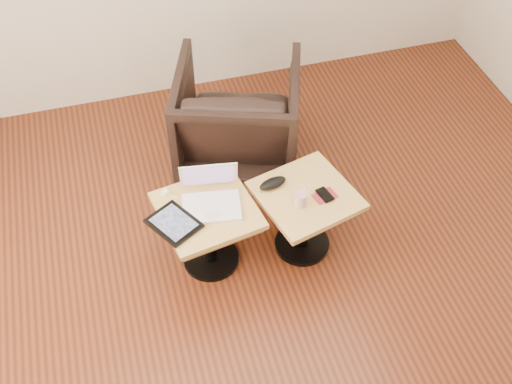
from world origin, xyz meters
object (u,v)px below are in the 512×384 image
object	(u,v)px
armchair	(238,117)
laptop	(211,197)
striped_cup	(301,199)
side_table_left	(208,222)
side_table_right	(305,207)

from	to	relation	value
armchair	laptop	bearing A→B (deg)	84.71
striped_cup	armchair	bearing A→B (deg)	96.64
side_table_left	laptop	bearing A→B (deg)	41.73
striped_cup	side_table_left	bearing A→B (deg)	167.14
side_table_right	striped_cup	distance (m)	0.18
laptop	armchair	world-z (taller)	armchair
side_table_left	striped_cup	bearing A→B (deg)	-22.73
side_table_right	side_table_left	bearing A→B (deg)	160.90
side_table_right	armchair	bearing A→B (deg)	86.45
side_table_left	armchair	distance (m)	0.91
side_table_left	armchair	world-z (taller)	armchair
striped_cup	armchair	xyz separation A→B (m)	(-0.11, 0.93, -0.14)
side_table_left	striped_cup	distance (m)	0.54
armchair	striped_cup	bearing A→B (deg)	116.29
side_table_right	laptop	world-z (taller)	laptop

